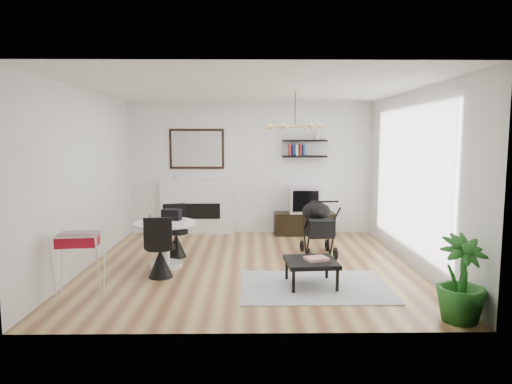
{
  "coord_description": "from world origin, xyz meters",
  "views": [
    {
      "loc": [
        -0.0,
        -6.91,
        1.96
      ],
      "look_at": [
        0.09,
        0.4,
        1.1
      ],
      "focal_mm": 32.0,
      "sensor_mm": 36.0,
      "label": 1
    }
  ],
  "objects_px": {
    "fireplace": "(197,201)",
    "dining_table": "(165,237)",
    "potted_plant": "(461,279)",
    "crt_tv": "(304,200)",
    "drying_rack": "(80,264)",
    "stroller": "(318,230)",
    "tv_console": "(304,223)",
    "coffee_table": "(311,263)"
  },
  "relations": [
    {
      "from": "crt_tv",
      "to": "potted_plant",
      "type": "distance_m",
      "value": 4.64
    },
    {
      "from": "coffee_table",
      "to": "tv_console",
      "type": "bearing_deg",
      "value": 84.86
    },
    {
      "from": "crt_tv",
      "to": "dining_table",
      "type": "bearing_deg",
      "value": -136.09
    },
    {
      "from": "crt_tv",
      "to": "potted_plant",
      "type": "height_order",
      "value": "crt_tv"
    },
    {
      "from": "tv_console",
      "to": "potted_plant",
      "type": "xyz_separation_m",
      "value": [
        1.15,
        -4.49,
        0.24
      ]
    },
    {
      "from": "crt_tv",
      "to": "drying_rack",
      "type": "relative_size",
      "value": 0.74
    },
    {
      "from": "fireplace",
      "to": "crt_tv",
      "type": "xyz_separation_m",
      "value": [
        2.19,
        -0.15,
        0.04
      ]
    },
    {
      "from": "stroller",
      "to": "coffee_table",
      "type": "height_order",
      "value": "stroller"
    },
    {
      "from": "dining_table",
      "to": "tv_console",
      "type": "bearing_deg",
      "value": 43.87
    },
    {
      "from": "drying_rack",
      "to": "stroller",
      "type": "relative_size",
      "value": 0.83
    },
    {
      "from": "fireplace",
      "to": "stroller",
      "type": "bearing_deg",
      "value": -38.32
    },
    {
      "from": "dining_table",
      "to": "fireplace",
      "type": "bearing_deg",
      "value": 85.12
    },
    {
      "from": "tv_console",
      "to": "crt_tv",
      "type": "bearing_deg",
      "value": -154.56
    },
    {
      "from": "coffee_table",
      "to": "potted_plant",
      "type": "height_order",
      "value": "potted_plant"
    },
    {
      "from": "coffee_table",
      "to": "fireplace",
      "type": "bearing_deg",
      "value": 119.04
    },
    {
      "from": "fireplace",
      "to": "stroller",
      "type": "xyz_separation_m",
      "value": [
        2.24,
        -1.77,
        -0.26
      ]
    },
    {
      "from": "fireplace",
      "to": "tv_console",
      "type": "height_order",
      "value": "fireplace"
    },
    {
      "from": "stroller",
      "to": "potted_plant",
      "type": "height_order",
      "value": "stroller"
    },
    {
      "from": "tv_console",
      "to": "potted_plant",
      "type": "distance_m",
      "value": 4.64
    },
    {
      "from": "dining_table",
      "to": "stroller",
      "type": "distance_m",
      "value": 2.55
    },
    {
      "from": "crt_tv",
      "to": "potted_plant",
      "type": "relative_size",
      "value": 0.65
    },
    {
      "from": "crt_tv",
      "to": "drying_rack",
      "type": "xyz_separation_m",
      "value": [
        -3.19,
        -3.72,
        -0.29
      ]
    },
    {
      "from": "stroller",
      "to": "dining_table",
      "type": "bearing_deg",
      "value": -168.37
    },
    {
      "from": "fireplace",
      "to": "dining_table",
      "type": "distance_m",
      "value": 2.48
    },
    {
      "from": "fireplace",
      "to": "crt_tv",
      "type": "relative_size",
      "value": 3.56
    },
    {
      "from": "tv_console",
      "to": "stroller",
      "type": "distance_m",
      "value": 1.63
    },
    {
      "from": "dining_table",
      "to": "coffee_table",
      "type": "relative_size",
      "value": 1.33
    },
    {
      "from": "tv_console",
      "to": "drying_rack",
      "type": "relative_size",
      "value": 1.49
    },
    {
      "from": "tv_console",
      "to": "crt_tv",
      "type": "relative_size",
      "value": 2.02
    },
    {
      "from": "coffee_table",
      "to": "potted_plant",
      "type": "bearing_deg",
      "value": -39.85
    },
    {
      "from": "fireplace",
      "to": "potted_plant",
      "type": "xyz_separation_m",
      "value": [
        3.35,
        -4.64,
        -0.22
      ]
    },
    {
      "from": "dining_table",
      "to": "potted_plant",
      "type": "distance_m",
      "value": 4.17
    },
    {
      "from": "drying_rack",
      "to": "stroller",
      "type": "distance_m",
      "value": 3.86
    },
    {
      "from": "potted_plant",
      "to": "crt_tv",
      "type": "bearing_deg",
      "value": 104.46
    },
    {
      "from": "fireplace",
      "to": "dining_table",
      "type": "relative_size",
      "value": 2.28
    },
    {
      "from": "tv_console",
      "to": "dining_table",
      "type": "relative_size",
      "value": 1.29
    },
    {
      "from": "coffee_table",
      "to": "crt_tv",
      "type": "bearing_deg",
      "value": 84.97
    },
    {
      "from": "fireplace",
      "to": "coffee_table",
      "type": "xyz_separation_m",
      "value": [
        1.9,
        -3.43,
        -0.37
      ]
    },
    {
      "from": "stroller",
      "to": "drying_rack",
      "type": "bearing_deg",
      "value": -151.2
    },
    {
      "from": "fireplace",
      "to": "stroller",
      "type": "relative_size",
      "value": 2.16
    },
    {
      "from": "crt_tv",
      "to": "dining_table",
      "type": "distance_m",
      "value": 3.35
    },
    {
      "from": "potted_plant",
      "to": "drying_rack",
      "type": "bearing_deg",
      "value": 170.02
    }
  ]
}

